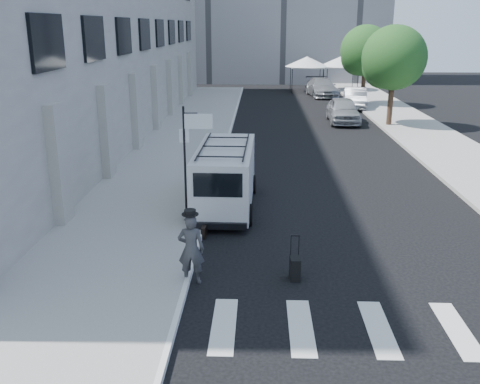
# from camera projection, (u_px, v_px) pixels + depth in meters

# --- Properties ---
(ground) EXTENTS (120.00, 120.00, 0.00)m
(ground) POSITION_uv_depth(u_px,v_px,m) (270.00, 265.00, 13.96)
(ground) COLOR black
(ground) RESTS_ON ground
(sidewalk_left) EXTENTS (4.50, 48.00, 0.15)m
(sidewalk_left) POSITION_uv_depth(u_px,v_px,m) (188.00, 137.00, 29.34)
(sidewalk_left) COLOR gray
(sidewalk_left) RESTS_ON ground
(sidewalk_right) EXTENTS (4.00, 56.00, 0.15)m
(sidewalk_right) POSITION_uv_depth(u_px,v_px,m) (412.00, 126.00, 32.68)
(sidewalk_right) COLOR gray
(sidewalk_right) RESTS_ON ground
(building_left) EXTENTS (10.00, 44.00, 12.00)m
(building_left) POSITION_uv_depth(u_px,v_px,m) (60.00, 24.00, 29.73)
(building_left) COLOR gray
(building_left) RESTS_ON ground
(sign_pole) EXTENTS (1.03, 0.07, 3.50)m
(sign_pole) POSITION_uv_depth(u_px,v_px,m) (192.00, 139.00, 16.30)
(sign_pole) COLOR black
(sign_pole) RESTS_ON sidewalk_left
(tree_near) EXTENTS (3.80, 3.83, 6.03)m
(tree_near) POSITION_uv_depth(u_px,v_px,m) (392.00, 60.00, 31.71)
(tree_near) COLOR black
(tree_near) RESTS_ON ground
(tree_far) EXTENTS (3.80, 3.83, 6.03)m
(tree_far) POSITION_uv_depth(u_px,v_px,m) (364.00, 53.00, 40.30)
(tree_far) COLOR black
(tree_far) RESTS_ON ground
(tent_left) EXTENTS (4.00, 4.00, 3.20)m
(tent_left) POSITION_uv_depth(u_px,v_px,m) (307.00, 62.00, 49.23)
(tent_left) COLOR black
(tent_left) RESTS_ON ground
(tent_right) EXTENTS (4.00, 4.00, 3.20)m
(tent_right) POSITION_uv_depth(u_px,v_px,m) (341.00, 62.00, 49.60)
(tent_right) COLOR black
(tent_right) RESTS_ON ground
(businessman) EXTENTS (0.65, 0.43, 1.75)m
(businessman) POSITION_uv_depth(u_px,v_px,m) (191.00, 249.00, 12.73)
(businessman) COLOR #3A3A3C
(businessman) RESTS_ON ground
(briefcase) EXTENTS (0.15, 0.45, 0.34)m
(briefcase) POSITION_uv_depth(u_px,v_px,m) (204.00, 231.00, 15.74)
(briefcase) COLOR black
(briefcase) RESTS_ON ground
(suitcase) EXTENTS (0.26, 0.40, 1.09)m
(suitcase) POSITION_uv_depth(u_px,v_px,m) (295.00, 268.00, 13.08)
(suitcase) COLOR black
(suitcase) RESTS_ON ground
(cargo_van) EXTENTS (2.05, 5.56, 2.09)m
(cargo_van) POSITION_uv_depth(u_px,v_px,m) (226.00, 175.00, 18.15)
(cargo_van) COLOR silver
(cargo_van) RESTS_ON ground
(parked_car_a) EXTENTS (1.98, 4.69, 1.58)m
(parked_car_a) POSITION_uv_depth(u_px,v_px,m) (343.00, 110.00, 33.95)
(parked_car_a) COLOR #93959A
(parked_car_a) RESTS_ON ground
(parked_car_b) EXTENTS (2.12, 4.74, 1.51)m
(parked_car_b) POSITION_uv_depth(u_px,v_px,m) (355.00, 98.00, 39.85)
(parked_car_b) COLOR slate
(parked_car_b) RESTS_ON ground
(parked_car_c) EXTENTS (2.75, 5.57, 1.56)m
(parked_car_c) POSITION_uv_depth(u_px,v_px,m) (322.00, 87.00, 46.43)
(parked_car_c) COLOR gray
(parked_car_c) RESTS_ON ground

